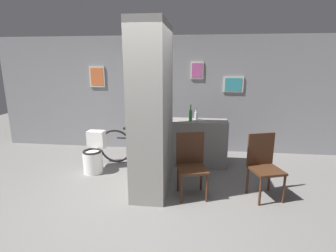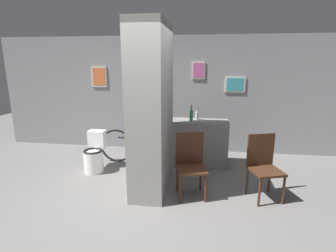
% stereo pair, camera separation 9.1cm
% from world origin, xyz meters
% --- Properties ---
extents(ground_plane, '(14.00, 14.00, 0.00)m').
position_xyz_m(ground_plane, '(0.00, 0.00, 0.00)').
color(ground_plane, slate).
extents(wall_back, '(8.00, 0.09, 2.60)m').
position_xyz_m(wall_back, '(0.00, 2.63, 1.30)').
color(wall_back, gray).
rests_on(wall_back, ground_plane).
extents(pillar_center, '(0.54, 1.27, 2.60)m').
position_xyz_m(pillar_center, '(0.04, 0.63, 1.30)').
color(pillar_center, gray).
rests_on(pillar_center, ground_plane).
extents(counter_shelf, '(1.11, 0.44, 0.92)m').
position_xyz_m(counter_shelf, '(0.78, 1.69, 0.46)').
color(counter_shelf, gray).
rests_on(counter_shelf, ground_plane).
extents(toilet, '(0.36, 0.52, 0.75)m').
position_xyz_m(toilet, '(-1.18, 1.13, 0.32)').
color(toilet, white).
rests_on(toilet, ground_plane).
extents(chair_near_pillar, '(0.52, 0.52, 0.97)m').
position_xyz_m(chair_near_pillar, '(0.67, 0.46, 0.53)').
color(chair_near_pillar, '#422616').
rests_on(chair_near_pillar, ground_plane).
extents(chair_by_doorway, '(0.55, 0.55, 0.97)m').
position_xyz_m(chair_by_doorway, '(1.77, 0.54, 0.53)').
color(chair_by_doorway, '#422616').
rests_on(chair_by_doorway, ground_plane).
extents(bicycle, '(1.73, 0.42, 0.75)m').
position_xyz_m(bicycle, '(-0.39, 1.62, 0.36)').
color(bicycle, black).
rests_on(bicycle, ground_plane).
extents(bottle_tall, '(0.06, 0.06, 0.31)m').
position_xyz_m(bottle_tall, '(0.61, 1.62, 1.04)').
color(bottle_tall, '#267233').
rests_on(bottle_tall, counter_shelf).
extents(bottle_short, '(0.06, 0.06, 0.23)m').
position_xyz_m(bottle_short, '(0.71, 1.75, 1.01)').
color(bottle_short, silver).
rests_on(bottle_short, counter_shelf).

